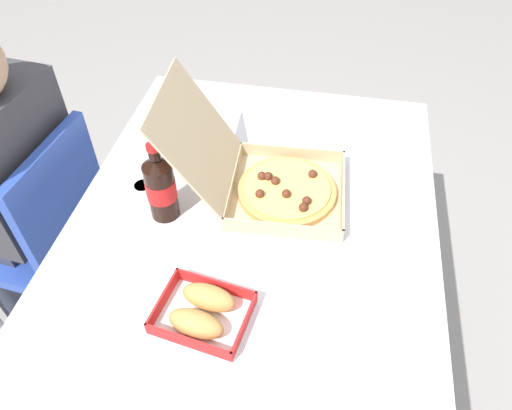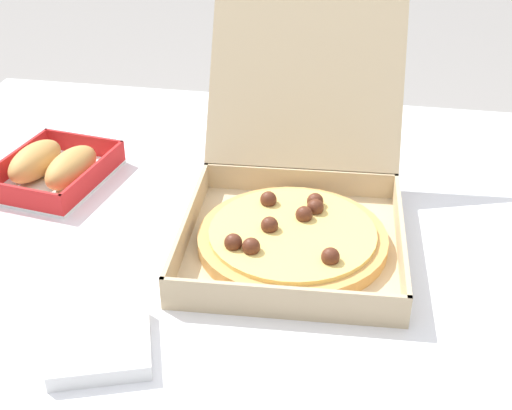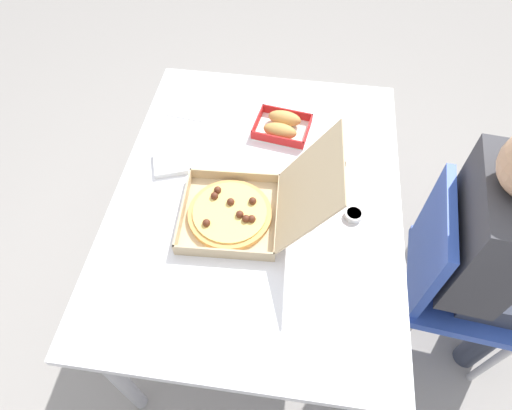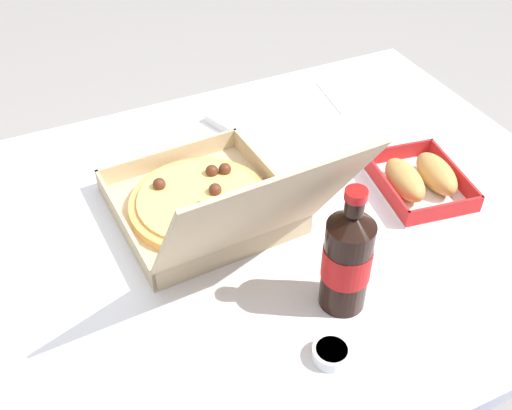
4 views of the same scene
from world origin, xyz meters
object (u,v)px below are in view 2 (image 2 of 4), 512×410
Objects in this scene: diner_person at (323,72)px; bread_side_box at (54,167)px; dipping_sauce_cup at (290,124)px; napkin_pile at (101,344)px; chair at (315,158)px; pizza_box_open at (295,206)px; cola_bottle at (245,97)px.

bread_side_box is at bearing -117.54° from diner_person.
napkin_pile is at bearing -101.98° from dipping_sauce_cup.
chair is 14.82× the size of dipping_sauce_cup.
diner_person is 5.46× the size of bread_side_box.
dipping_sauce_cup is at bearing 78.02° from napkin_pile.
chair is at bearing 87.52° from dipping_sauce_cup.
bread_side_box is (-0.36, -0.65, 0.28)m from chair.
pizza_box_open is at bearing -81.40° from dipping_sauce_cup.
cola_bottle is (-0.12, 0.25, 0.05)m from pizza_box_open.
chair is 0.79m from bread_side_box.
pizza_box_open is 2.23× the size of bread_side_box.
diner_person is at bearing 81.78° from napkin_pile.
cola_bottle reaches higher than bread_side_box.
napkin_pile is at bearing -123.29° from pizza_box_open.
napkin_pile is at bearing -98.22° from diner_person.
chair is at bearing 92.71° from pizza_box_open.
cola_bottle is at bearing 83.32° from napkin_pile.
napkin_pile is (-0.06, -0.53, -0.08)m from cola_bottle.
pizza_box_open is at bearing -87.29° from chair.
dipping_sauce_cup is (-0.05, 0.34, -0.03)m from pizza_box_open.
diner_person is at bearing 92.08° from pizza_box_open.
diner_person reaches higher than bread_side_box.
chair reaches higher than napkin_pile.
diner_person reaches higher than pizza_box_open.
chair is at bearing 79.77° from cola_bottle.
diner_person is at bearing 80.25° from cola_bottle.
diner_person is 10.46× the size of napkin_pile.
diner_person is at bearing 62.46° from bread_side_box.
cola_bottle is at bearing -100.23° from chair.
bread_side_box is (-0.40, 0.08, -0.02)m from pizza_box_open.
cola_bottle is at bearing 115.19° from pizza_box_open.
cola_bottle reaches higher than dipping_sauce_cup.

